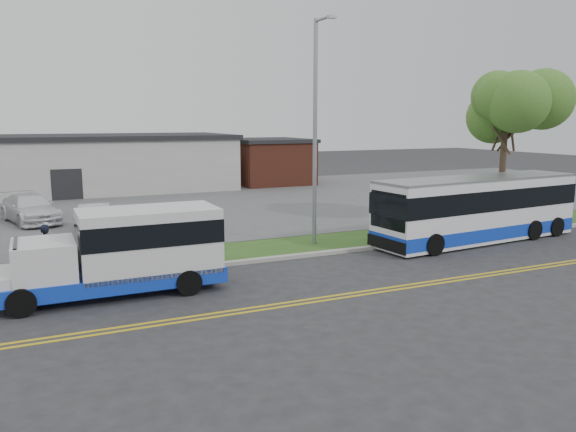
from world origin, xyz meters
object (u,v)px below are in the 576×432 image
streetlight_near (316,126)px  parked_car_a (94,219)px  shuttle_bus (127,249)px  transit_bus (478,209)px  parked_car_b (30,208)px  pedestrian (45,249)px  tree_east (506,105)px

streetlight_near → parked_car_a: 11.68m
streetlight_near → shuttle_bus: streetlight_near is taller
parked_car_a → shuttle_bus: bearing=-81.9°
transit_bus → parked_car_b: bearing=139.6°
pedestrian → tree_east: bearing=150.7°
transit_bus → parked_car_b: 22.69m
shuttle_bus → parked_car_b: size_ratio=1.38×
parked_car_a → streetlight_near: bearing=-29.7°
streetlight_near → pedestrian: (-10.88, -0.41, -4.24)m
shuttle_bus → parked_car_b: 14.78m
tree_east → parked_car_a: 21.24m
shuttle_bus → tree_east: bearing=11.0°
parked_car_b → tree_east: bearing=-41.5°
transit_bus → shuttle_bus: bearing=-180.0°
shuttle_bus → parked_car_a: bearing=89.9°
pedestrian → parked_car_a: size_ratio=0.43×
shuttle_bus → parked_car_b: (-2.81, 14.50, -0.59)m
streetlight_near → pedestrian: size_ratio=5.35×
transit_bus → pedestrian: (-18.09, 1.71, -0.50)m
streetlight_near → parked_car_a: size_ratio=2.32×
shuttle_bus → parked_car_b: shuttle_bus is taller
transit_bus → parked_car_b: transit_bus is taller
streetlight_near → parked_car_b: size_ratio=1.86×
parked_car_a → transit_bus: bearing=-21.0°
tree_east → streetlight_near: 11.05m
parked_car_b → shuttle_bus: bearing=-95.0°
shuttle_bus → parked_car_b: bearing=100.8°
parked_car_b → streetlight_near: bearing=-60.0°
transit_bus → parked_car_a: (-15.73, 8.75, -0.71)m
parked_car_b → pedestrian: bearing=-103.7°
transit_bus → streetlight_near: bearing=158.4°
tree_east → transit_bus: size_ratio=0.77×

